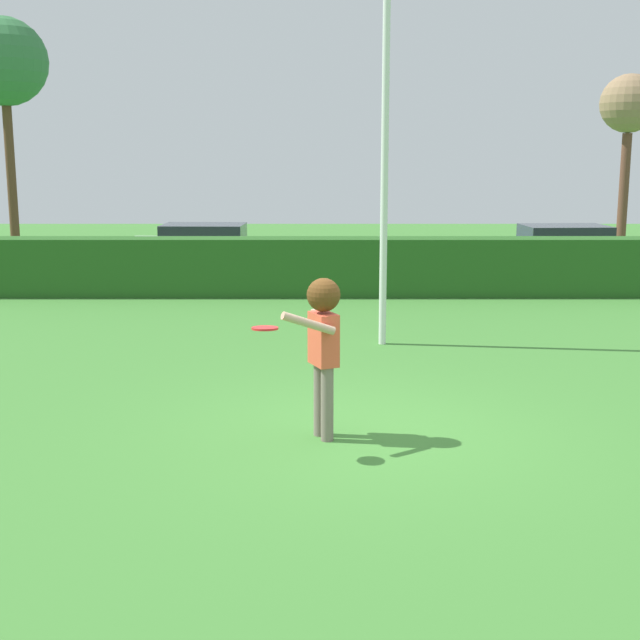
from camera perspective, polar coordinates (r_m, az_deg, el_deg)
The scene contains 9 objects.
ground_plane at distance 9.89m, azimuth 2.65°, elevation -7.47°, with size 60.00×60.00×0.00m, color #3F7D32.
person at distance 9.40m, azimuth -0.03°, elevation -0.99°, with size 0.64×0.75×1.80m.
frisbee at distance 8.80m, azimuth -3.88°, elevation -0.55°, with size 0.28×0.28×0.04m.
lamppost at distance 14.12m, azimuth 4.13°, elevation 14.05°, with size 0.24×0.24×7.15m.
hedge_row at distance 19.29m, azimuth 1.24°, elevation 3.55°, with size 20.06×0.90×1.29m, color #26581E.
parked_car_white at distance 23.81m, azimuth -7.91°, elevation 4.95°, with size 4.25×1.90×1.25m.
parked_car_blue at distance 24.13m, azimuth 15.65°, elevation 4.73°, with size 4.28×1.98×1.25m.
maple_tree at distance 28.08m, azimuth -20.44°, elevation 15.62°, with size 2.59×2.59×7.11m.
bare_elm_tree at distance 30.23m, azimuth 19.57°, elevation 13.08°, with size 1.87×1.87×5.67m.
Camera 1 is at (-0.49, -9.38, 3.12)m, focal length 48.31 mm.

